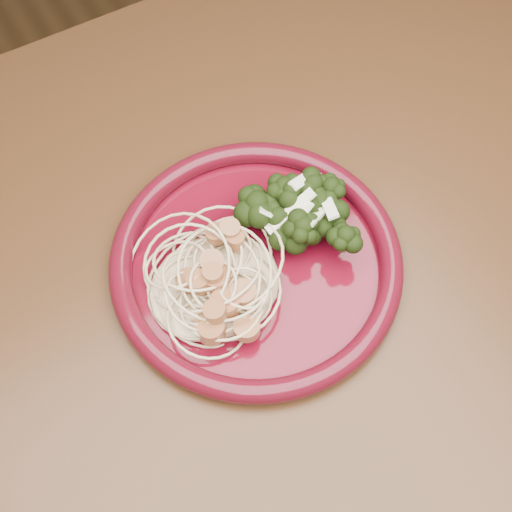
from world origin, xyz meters
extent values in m
plane|color=brown|center=(0.00, 0.00, 0.00)|extent=(3.50, 3.50, 0.00)
cube|color=#472814|center=(0.00, 0.00, 0.73)|extent=(1.20, 0.80, 0.04)
cylinder|color=#472814|center=(0.55, 0.35, 0.35)|extent=(0.06, 0.06, 0.71)
cylinder|color=#550715|center=(-0.10, 0.05, 0.75)|extent=(0.26, 0.26, 0.01)
torus|color=#550D1A|center=(-0.10, 0.05, 0.76)|extent=(0.27, 0.27, 0.02)
ellipsoid|color=beige|center=(-0.14, 0.05, 0.77)|extent=(0.12, 0.11, 0.03)
ellipsoid|color=black|center=(-0.05, 0.06, 0.78)|extent=(0.09, 0.13, 0.04)
camera|label=1|loc=(-0.25, -0.20, 1.29)|focal=50.00mm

